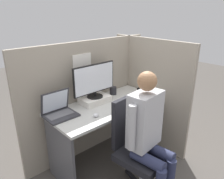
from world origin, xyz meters
TOP-DOWN VIEW (x-y plane):
  - ground_plane at (0.00, 0.00)m, footprint 12.00×12.00m
  - cubicle_panel_back at (-0.00, 0.65)m, footprint 1.88×0.05m
  - cubicle_panel_right at (0.72, 0.25)m, footprint 0.04×1.25m
  - desk at (0.00, 0.31)m, footprint 1.38×0.63m
  - paper_box at (-0.05, 0.46)m, footprint 0.36×0.22m
  - monitor at (-0.05, 0.47)m, footprint 0.57×0.19m
  - laptop at (-0.55, 0.44)m, footprint 0.32×0.26m
  - mouse at (-0.28, 0.16)m, footprint 0.07×0.05m
  - stapler at (0.61, 0.29)m, footprint 0.04×0.14m
  - carrot_toy at (0.06, 0.13)m, footprint 0.05×0.13m
  - office_chair at (-0.05, -0.21)m, footprint 0.53×0.57m
  - person at (-0.07, -0.37)m, footprint 0.48×0.47m
  - coffee_mug at (0.28, 0.51)m, footprint 0.09×0.09m

SIDE VIEW (x-z plane):
  - ground_plane at x=0.00m, z-range 0.00..0.00m
  - office_chair at x=-0.05m, z-range 0.00..0.99m
  - desk at x=0.00m, z-range 0.19..0.94m
  - cubicle_panel_right at x=0.72m, z-range 0.00..1.47m
  - cubicle_panel_back at x=0.00m, z-range 0.00..1.48m
  - person at x=-0.07m, z-range 0.09..1.40m
  - mouse at x=-0.28m, z-range 0.76..0.80m
  - carrot_toy at x=0.06m, z-range 0.76..0.80m
  - stapler at x=0.61m, z-range 0.76..0.81m
  - paper_box at x=-0.05m, z-range 0.76..0.83m
  - coffee_mug at x=0.28m, z-range 0.76..0.86m
  - laptop at x=-0.55m, z-range 0.68..0.95m
  - monitor at x=-0.05m, z-range 0.84..1.24m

